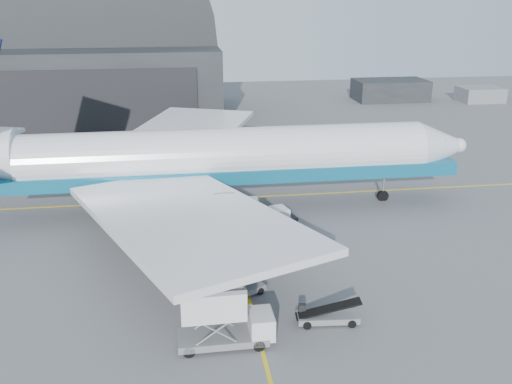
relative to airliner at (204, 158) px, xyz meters
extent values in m
plane|color=#565659|center=(1.96, -17.04, -5.32)|extent=(200.00, 200.00, 0.00)
cube|color=gold|center=(1.96, 2.96, -5.31)|extent=(80.00, 0.25, 0.02)
cube|color=gold|center=(1.96, -19.04, -5.31)|extent=(0.25, 40.00, 0.02)
cube|color=black|center=(-20.04, 47.96, 0.68)|extent=(50.00, 28.00, 12.00)
cube|color=black|center=(-20.04, 33.86, -0.32)|extent=(42.00, 0.40, 9.50)
cube|color=black|center=(39.96, 54.96, -5.32)|extent=(14.00, 8.00, 4.00)
cube|color=gray|center=(56.96, 50.96, -5.32)|extent=(8.00, 6.00, 2.80)
cylinder|color=white|center=(2.22, 0.00, 0.31)|extent=(38.97, 5.20, 5.20)
cone|color=white|center=(24.08, 0.00, 0.31)|extent=(4.76, 5.20, 5.20)
sphere|color=white|center=(26.25, 0.00, 0.31)|extent=(1.52, 1.52, 1.52)
cube|color=black|center=(22.78, 0.00, 0.96)|extent=(2.81, 2.38, 0.76)
cube|color=#0E5978|center=(2.22, 0.00, -1.37)|extent=(45.47, 5.25, 1.30)
cube|color=white|center=(-2.11, -12.99, -0.77)|extent=(19.96, 26.54, 1.58)
cube|color=white|center=(-2.11, 12.99, -0.77)|extent=(19.96, 26.54, 1.58)
cylinder|color=gray|center=(1.13, -8.66, -2.50)|extent=(5.63, 2.92, 2.92)
cylinder|color=gray|center=(1.13, 8.66, -2.50)|extent=(5.63, 2.92, 2.92)
cylinder|color=#A5A5AA|center=(18.45, 0.00, -3.80)|extent=(0.30, 0.30, 3.03)
cylinder|color=black|center=(18.45, 0.00, -4.83)|extent=(1.19, 0.38, 1.19)
cylinder|color=black|center=(0.05, -3.46, -4.72)|extent=(1.41, 0.49, 1.41)
cylinder|color=black|center=(0.05, 3.46, -4.72)|extent=(1.41, 0.49, 1.41)
cube|color=gray|center=(-0.36, -23.25, -4.81)|extent=(5.55, 2.26, 0.46)
cube|color=silver|center=(2.04, -23.23, -4.07)|extent=(1.49, 2.13, 1.48)
cube|color=black|center=(2.73, -23.22, -3.84)|extent=(0.09, 1.75, 0.83)
cube|color=silver|center=(-0.91, -23.25, -2.18)|extent=(3.89, 2.34, 1.85)
cylinder|color=black|center=(1.77, -24.20, -4.95)|extent=(0.74, 0.28, 0.74)
cylinder|color=black|center=(1.76, -22.26, -4.95)|extent=(0.74, 0.28, 0.74)
cylinder|color=black|center=(-2.47, -24.23, -4.95)|extent=(0.74, 0.28, 0.74)
cylinder|color=black|center=(-2.49, -22.29, -4.95)|extent=(0.74, 0.28, 0.74)
cube|color=black|center=(5.93, -5.40, -4.77)|extent=(4.45, 3.17, 0.90)
cube|color=silver|center=(6.51, -5.25, -3.96)|extent=(1.83, 2.11, 0.90)
cylinder|color=black|center=(7.55, -6.01, -4.92)|extent=(0.96, 0.57, 0.90)
cylinder|color=black|center=(7.03, -4.07, -4.92)|extent=(0.96, 0.57, 0.90)
cylinder|color=black|center=(4.83, -6.74, -4.92)|extent=(0.96, 0.57, 0.90)
cylinder|color=black|center=(4.31, -4.80, -4.92)|extent=(0.96, 0.57, 0.90)
cube|color=gray|center=(1.30, -17.58, -4.92)|extent=(4.11, 2.98, 0.40)
cube|color=black|center=(1.30, -17.58, -4.29)|extent=(4.13, 2.70, 1.14)
cube|color=black|center=(-0.36, -17.87, -4.47)|extent=(0.56, 0.52, 0.54)
cylinder|color=black|center=(2.85, -17.48, -5.05)|extent=(0.58, 0.44, 0.54)
cylinder|color=black|center=(2.28, -16.37, -5.05)|extent=(0.58, 0.44, 0.54)
cylinder|color=black|center=(0.31, -18.79, -5.05)|extent=(0.58, 0.44, 0.54)
cylinder|color=black|center=(-0.26, -17.67, -5.05)|extent=(0.58, 0.44, 0.54)
cube|color=gray|center=(6.72, -21.80, -4.91)|extent=(4.14, 1.71, 0.41)
cube|color=black|center=(6.72, -21.80, -4.26)|extent=(4.37, 1.28, 1.17)
cube|color=black|center=(5.11, -21.15, -4.45)|extent=(0.49, 0.40, 0.55)
cylinder|color=black|center=(8.13, -22.56, -5.04)|extent=(0.57, 0.28, 0.55)
cylinder|color=black|center=(8.23, -21.28, -5.04)|extent=(0.57, 0.28, 0.55)
cylinder|color=black|center=(5.20, -22.31, -5.04)|extent=(0.57, 0.28, 0.55)
cylinder|color=black|center=(5.31, -21.03, -5.04)|extent=(0.57, 0.28, 0.55)
cube|color=#FA5407|center=(2.57, -13.96, -5.30)|extent=(0.36, 0.36, 0.03)
cone|color=#FA5407|center=(2.57, -13.96, -5.06)|extent=(0.36, 0.36, 0.52)
camera|label=1|loc=(-2.65, -53.38, 15.46)|focal=40.00mm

